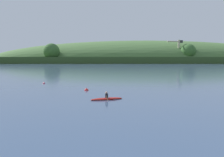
# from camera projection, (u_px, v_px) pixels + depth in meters

# --- Properties ---
(far_shoreline_hill) EXTENTS (431.64, 122.01, 46.49)m
(far_shoreline_hill) POSITION_uv_depth(u_px,v_px,m) (142.00, 62.00, 243.33)
(far_shoreline_hill) COLOR #314A21
(far_shoreline_hill) RESTS_ON ground
(dockside_crane) EXTENTS (14.99, 6.08, 21.38)m
(dockside_crane) POSITION_uv_depth(u_px,v_px,m) (178.00, 52.00, 209.38)
(dockside_crane) COLOR #4C4C51
(dockside_crane) RESTS_ON ground
(canoe_with_paddler) EXTENTS (3.67, 1.90, 1.02)m
(canoe_with_paddler) POSITION_uv_depth(u_px,v_px,m) (107.00, 99.00, 24.94)
(canoe_with_paddler) COLOR maroon
(canoe_with_paddler) RESTS_ON ground
(mooring_buoy_foreground) EXTENTS (0.47, 0.47, 0.55)m
(mooring_buoy_foreground) POSITION_uv_depth(u_px,v_px,m) (44.00, 84.00, 40.73)
(mooring_buoy_foreground) COLOR #E06675
(mooring_buoy_foreground) RESTS_ON ground
(mooring_buoy_off_fishing_boat) EXTENTS (0.56, 0.56, 0.64)m
(mooring_buoy_off_fishing_boat) POSITION_uv_depth(u_px,v_px,m) (86.00, 90.00, 32.09)
(mooring_buoy_off_fishing_boat) COLOR red
(mooring_buoy_off_fishing_boat) RESTS_ON ground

